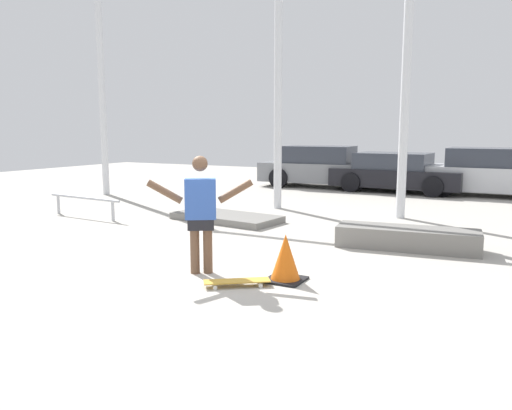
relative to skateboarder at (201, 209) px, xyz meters
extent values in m
plane|color=#B2ADA3|center=(-0.06, 0.24, -0.89)|extent=(36.00, 36.00, 0.00)
cylinder|color=brown|center=(-0.08, -0.05, -0.51)|extent=(0.13, 0.13, 0.76)
cylinder|color=brown|center=(0.08, 0.05, -0.51)|extent=(0.13, 0.13, 0.76)
cube|color=black|center=(0.00, 0.00, -0.19)|extent=(0.41, 0.36, 0.17)
cube|color=#3359B2|center=(0.00, 0.00, 0.14)|extent=(0.47, 0.40, 0.55)
sphere|color=brown|center=(0.00, 0.00, 0.62)|extent=(0.21, 0.21, 0.21)
cylinder|color=brown|center=(-0.40, -0.26, 0.25)|extent=(0.46, 0.34, 0.34)
cylinder|color=brown|center=(0.40, 0.26, 0.25)|extent=(0.46, 0.34, 0.34)
cube|color=gold|center=(0.73, -0.29, -0.82)|extent=(0.80, 0.67, 0.01)
cylinder|color=silver|center=(0.90, -0.03, -0.87)|extent=(0.06, 0.06, 0.05)
cylinder|color=silver|center=(1.03, -0.21, -0.87)|extent=(0.06, 0.06, 0.05)
cylinder|color=silver|center=(0.44, -0.37, -0.87)|extent=(0.06, 0.06, 0.05)
cylinder|color=silver|center=(0.57, -0.55, -0.87)|extent=(0.06, 0.06, 0.05)
cube|color=slate|center=(2.22, 2.82, -0.72)|extent=(2.36, 0.97, 0.35)
cube|color=slate|center=(-1.81, 3.63, -0.82)|extent=(2.49, 1.38, 0.14)
cylinder|color=#B7BABF|center=(-4.90, 2.51, -0.45)|extent=(2.25, 0.21, 0.06)
cylinder|color=#B7BABF|center=(-5.82, 2.57, -0.67)|extent=(0.07, 0.07, 0.44)
cylinder|color=#B7BABF|center=(-3.98, 2.44, -0.67)|extent=(0.07, 0.07, 0.44)
cylinder|color=silver|center=(-7.46, 5.78, 2.28)|extent=(0.20, 0.20, 6.34)
cylinder|color=silver|center=(-1.60, 5.78, 2.28)|extent=(0.20, 0.20, 6.34)
cylinder|color=silver|center=(1.48, 5.78, 2.28)|extent=(0.20, 0.20, 6.34)
cube|color=slate|center=(-2.28, 10.90, -0.38)|extent=(4.40, 1.94, 0.66)
cube|color=#2D333D|center=(-2.45, 10.89, 0.24)|extent=(2.46, 1.69, 0.58)
cylinder|color=black|center=(-0.99, 11.80, -0.56)|extent=(0.68, 0.26, 0.67)
cylinder|color=black|center=(-0.90, 10.16, -0.56)|extent=(0.68, 0.26, 0.67)
cylinder|color=black|center=(-3.66, 11.65, -0.56)|extent=(0.68, 0.26, 0.67)
cylinder|color=black|center=(-3.56, 10.00, -0.56)|extent=(0.68, 0.26, 0.67)
cube|color=black|center=(0.33, 10.77, -0.44)|extent=(4.15, 1.94, 0.56)
cube|color=#2D333D|center=(0.17, 10.78, 0.10)|extent=(2.31, 1.73, 0.52)
cylinder|color=black|center=(1.63, 11.59, -0.58)|extent=(0.63, 0.24, 0.62)
cylinder|color=black|center=(1.56, 9.85, -0.58)|extent=(0.63, 0.24, 0.62)
cylinder|color=black|center=(-0.90, 11.69, -0.58)|extent=(0.63, 0.24, 0.62)
cylinder|color=black|center=(-0.97, 9.95, -0.58)|extent=(0.63, 0.24, 0.62)
cube|color=#B7BABF|center=(3.14, 11.03, -0.37)|extent=(4.25, 1.85, 0.72)
cube|color=#2D333D|center=(2.98, 11.03, 0.27)|extent=(2.34, 1.69, 0.56)
cylinder|color=black|center=(1.84, 11.93, -0.59)|extent=(0.61, 0.22, 0.61)
cylinder|color=black|center=(1.82, 10.14, -0.59)|extent=(0.61, 0.22, 0.61)
cube|color=black|center=(1.18, 0.21, -0.88)|extent=(0.48, 0.48, 0.03)
cone|color=orange|center=(1.18, 0.21, -0.57)|extent=(0.39, 0.39, 0.60)
camera|label=1|loc=(3.81, -5.57, 1.06)|focal=35.00mm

